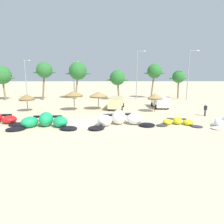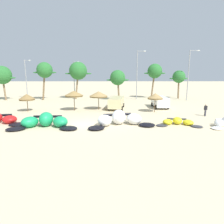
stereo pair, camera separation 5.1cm
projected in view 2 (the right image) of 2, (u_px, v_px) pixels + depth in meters
The scene contains 21 objects.
ground_plane at pixel (83, 124), 21.63m from camera, with size 260.00×260.00×0.00m, color beige.
kite_left at pixel (45, 122), 20.35m from camera, with size 7.55×3.56×1.54m.
kite_left_of_center at pixel (120, 119), 21.13m from camera, with size 7.55×4.31×1.66m.
kite_center at pixel (178, 122), 21.31m from camera, with size 5.13×2.67×0.81m.
beach_umbrella_near_van at pixel (27, 97), 28.61m from camera, with size 2.32×2.32×2.66m.
beach_umbrella_middle at pixel (74, 94), 29.24m from camera, with size 2.83×2.83×3.07m.
beach_umbrella_near_palms at pixel (99, 94), 30.14m from camera, with size 2.92×2.92×2.89m.
beach_umbrella_outermost at pixel (155, 96), 28.00m from camera, with size 2.30×2.30×2.81m.
parked_van at pixel (160, 101), 32.12m from camera, with size 2.28×4.72×1.84m.
parked_car_second at pixel (116, 102), 31.26m from camera, with size 2.87×5.48×1.84m.
person_near_kites at pixel (205, 110), 25.59m from camera, with size 0.36×0.24×1.62m.
palm_leftmost at pixel (2, 75), 40.50m from camera, with size 5.80×3.87×7.31m.
palm_left at pixel (45, 70), 40.59m from camera, with size 4.99×3.33×8.07m.
palm_left_of_gap at pixel (78, 71), 42.22m from camera, with size 5.92×3.95×8.25m.
palm_center_left at pixel (118, 78), 40.58m from camera, with size 4.84×3.23×6.45m.
palm_center_right at pixel (155, 71), 43.25m from camera, with size 4.93×3.29×7.90m.
palm_right_of_gap at pixel (179, 77), 43.51m from camera, with size 4.27×2.85×6.42m.
lamppost_west at pixel (26, 77), 42.62m from camera, with size 1.48×0.24×8.68m.
lamppost_west_center at pixel (75, 78), 44.19m from camera, with size 1.45×0.24×8.45m.
lamppost_east_center at pixel (138, 73), 41.80m from camera, with size 1.94×0.24×10.56m.
lamppost_east at pixel (189, 73), 40.02m from camera, with size 2.11×0.24×10.47m.
Camera 2 is at (3.06, -20.97, 5.57)m, focal length 30.61 mm.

